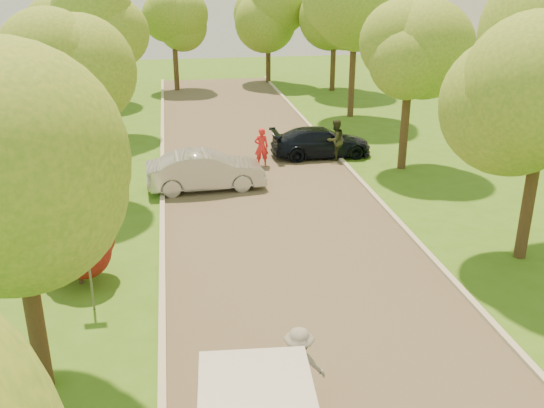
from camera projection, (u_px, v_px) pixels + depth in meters
ground at (353, 382)px, 13.00m from camera, size 100.00×100.00×0.00m
road at (284, 232)px, 20.34m from camera, size 8.00×60.00×0.01m
curb_left at (162, 239)px, 19.70m from camera, size 0.18×60.00×0.12m
curb_right at (399, 223)px, 20.95m from camera, size 0.18×60.00×0.12m
street_sign at (88, 255)px, 15.21m from camera, size 0.55×0.06×2.17m
red_shrub at (77, 248)px, 16.68m from camera, size 1.70×1.70×1.95m
tree_l_mida at (19, 152)px, 11.06m from camera, size 4.71×4.60×7.39m
tree_l_midb at (74, 81)px, 21.29m from camera, size 4.30×4.20×6.62m
tree_l_far at (108, 28)px, 30.21m from camera, size 4.92×4.80×7.79m
tree_r_midb at (415, 56)px, 25.09m from camera, size 4.51×4.40×7.01m
tree_r_far at (359, 14)px, 34.01m from camera, size 5.33×5.20×8.34m
tree_bg_a at (79, 19)px, 37.24m from camera, size 5.12×5.00×7.72m
tree_bg_b at (338, 10)px, 41.62m from camera, size 5.12×5.00×7.95m
tree_bg_c at (176, 18)px, 41.94m from camera, size 4.92×4.80×7.33m
tree_bg_d at (271, 10)px, 44.75m from camera, size 5.12×5.00×7.72m
silver_sedan at (206, 171)px, 24.05m from camera, size 4.75×1.87×1.54m
dark_sedan at (321, 142)px, 28.27m from camera, size 4.71×1.97×1.36m
longboard at (298, 399)px, 12.36m from camera, size 0.40×0.87×0.10m
skateboarder at (299, 365)px, 12.06m from camera, size 1.16×0.81×1.65m
person_striped at (261, 147)px, 26.85m from camera, size 0.63×0.42×1.72m
person_olive at (335, 140)px, 27.63m from camera, size 1.15×1.06×1.89m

